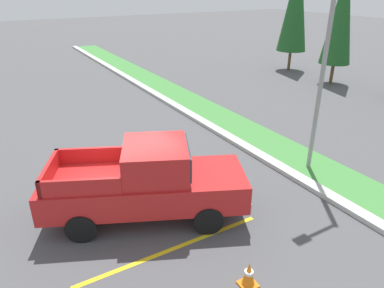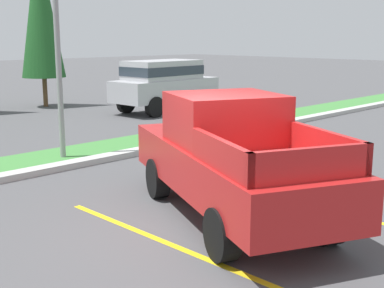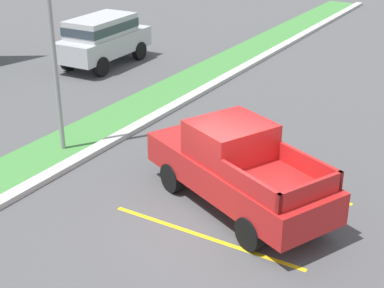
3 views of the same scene
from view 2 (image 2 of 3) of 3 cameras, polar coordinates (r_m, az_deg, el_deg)
name	(u,v)px [view 2 (image 2 of 3)]	position (r m, az deg, el deg)	size (l,w,h in m)	color
ground_plane	(203,229)	(8.56, 1.17, -9.22)	(120.00, 120.00, 0.00)	#4C4C4F
parking_line_near	(164,242)	(8.06, -3.07, -10.57)	(0.12, 4.80, 0.01)	yellow
parking_line_far	(284,198)	(10.26, 10.01, -5.81)	(0.12, 4.80, 0.01)	yellow
curb_strip	(45,170)	(12.39, -15.71, -2.70)	(56.00, 0.40, 0.15)	#B2B2AD
grass_median	(22,163)	(13.35, -18.02, -2.02)	(56.00, 1.80, 0.06)	#42843D
pickup_truck_main	(231,158)	(8.85, 4.27, -1.52)	(3.89, 5.53, 2.10)	black
suv_distant	(164,82)	(21.54, -3.06, 6.80)	(4.67, 2.10, 2.10)	black
cypress_tree_rightmost	(40,8)	(23.98, -16.19, 14.05)	(1.87, 1.87, 7.20)	brown
traffic_cone	(300,161)	(12.06, 11.72, -1.83)	(0.36, 0.36, 0.60)	orange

